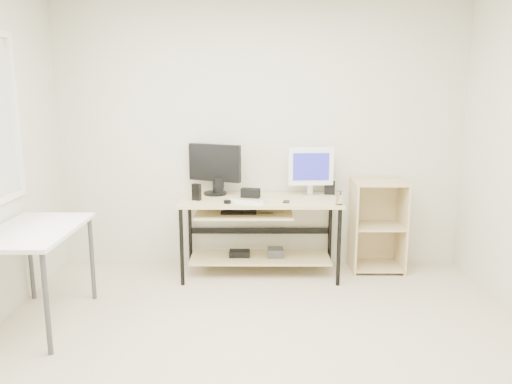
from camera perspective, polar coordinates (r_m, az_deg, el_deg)
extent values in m
cube|color=beige|center=(3.42, 0.56, -19.34)|extent=(4.00, 4.00, 0.01)
cube|color=beige|center=(4.96, 0.48, 6.34)|extent=(4.00, 0.01, 2.60)
cube|color=beige|center=(1.04, 1.24, -14.26)|extent=(4.00, 0.01, 2.60)
cube|color=#D5C387|center=(4.70, 0.48, -0.92)|extent=(1.50, 0.65, 0.03)
cube|color=#D5C387|center=(4.68, -1.36, -2.43)|extent=(0.90, 0.49, 0.02)
cube|color=#D5C387|center=(4.91, 0.47, -7.48)|extent=(1.35, 0.46, 0.02)
cube|color=black|center=(4.68, -1.97, -2.24)|extent=(0.33, 0.22, 0.01)
cylinder|color=black|center=(4.63, 1.10, -2.40)|extent=(0.14, 0.01, 0.01)
cube|color=#3C3C3F|center=(4.90, 2.24, -6.92)|extent=(0.15, 0.15, 0.08)
cube|color=black|center=(4.90, -1.89, -7.03)|extent=(0.20, 0.12, 0.06)
cylinder|color=black|center=(4.58, -8.49, -6.27)|extent=(0.04, 0.04, 0.72)
cylinder|color=black|center=(5.12, -7.54, -4.32)|extent=(0.04, 0.04, 0.72)
cylinder|color=black|center=(4.58, 9.45, -6.28)|extent=(0.04, 0.04, 0.72)
cylinder|color=black|center=(5.12, 8.45, -4.33)|extent=(0.04, 0.04, 0.72)
cube|color=white|center=(4.04, -24.12, -4.06)|extent=(0.60, 1.00, 0.03)
cylinder|color=#3C3C3F|center=(4.65, -24.37, -6.93)|extent=(0.04, 0.04, 0.72)
cylinder|color=#3C3C3F|center=(3.66, -22.82, -11.77)|extent=(0.04, 0.04, 0.72)
cylinder|color=#3C3C3F|center=(4.46, -18.23, -7.23)|extent=(0.04, 0.04, 0.72)
cube|color=#D5BD85|center=(4.98, 11.03, -3.81)|extent=(0.02, 0.40, 0.90)
cube|color=#D5BD85|center=(5.09, 16.35, -3.73)|extent=(0.02, 0.40, 0.90)
cube|color=#D5BD85|center=(5.21, 13.24, -3.23)|extent=(0.50, 0.02, 0.90)
cube|color=#D5BD85|center=(5.15, 13.50, -8.18)|extent=(0.46, 0.38, 0.02)
cube|color=#D5BD85|center=(5.03, 13.72, -3.78)|extent=(0.46, 0.38, 0.02)
cube|color=#D5BD85|center=(4.94, 13.96, 1.05)|extent=(0.46, 0.38, 0.02)
cylinder|color=black|center=(4.90, -4.69, -0.15)|extent=(0.22, 0.22, 0.02)
cylinder|color=black|center=(4.88, -4.70, 0.62)|extent=(0.05, 0.05, 0.11)
cube|color=black|center=(4.84, -4.75, 3.36)|extent=(0.52, 0.26, 0.36)
cube|color=black|center=(4.81, -4.78, 3.31)|extent=(0.42, 0.18, 0.29)
cube|color=silver|center=(4.88, 6.21, -0.27)|extent=(0.16, 0.14, 0.01)
cylinder|color=silver|center=(4.87, 6.22, 0.31)|extent=(0.04, 0.04, 0.09)
cube|color=white|center=(4.83, 6.28, 2.95)|extent=(0.44, 0.08, 0.37)
cube|color=#24259F|center=(4.81, 6.31, 2.90)|extent=(0.37, 0.04, 0.29)
cube|color=white|center=(4.51, -1.27, -1.17)|extent=(0.39, 0.26, 0.01)
ellipsoid|color=#B7B7BC|center=(4.49, 0.74, -1.08)|extent=(0.10, 0.13, 0.04)
cube|color=black|center=(4.73, -0.63, -0.11)|extent=(0.19, 0.12, 0.09)
cube|color=black|center=(4.86, -4.24, 0.06)|extent=(0.09, 0.09, 0.07)
cube|color=black|center=(4.84, -4.25, 1.06)|extent=(0.10, 0.10, 0.10)
cube|color=black|center=(4.95, 8.41, 0.49)|extent=(0.12, 0.12, 0.12)
cube|color=black|center=(4.64, -6.81, -0.01)|extent=(0.09, 0.07, 0.15)
cylinder|color=black|center=(4.50, -3.29, -1.13)|extent=(0.07, 0.07, 0.03)
cube|color=black|center=(4.55, 3.48, -1.11)|extent=(0.07, 0.11, 0.01)
cylinder|color=#B0854F|center=(4.50, 9.47, -1.44)|extent=(0.10, 0.10, 0.01)
cylinder|color=white|center=(4.48, 9.50, -0.65)|extent=(0.08, 0.08, 0.12)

